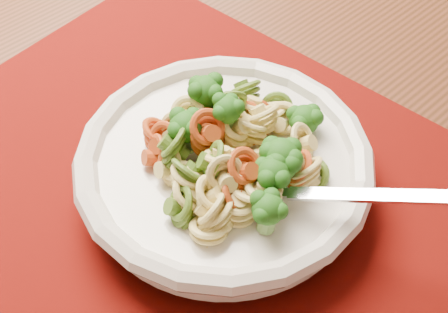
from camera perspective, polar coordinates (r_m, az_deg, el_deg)
The scene contains 5 objects.
dining_table at distance 0.67m, azimuth 3.26°, elevation -0.37°, with size 1.66×1.27×0.78m.
placemat at distance 0.52m, azimuth -2.62°, elevation -2.62°, with size 0.49×0.38×0.00m, color #610904.
pasta_bowl at distance 0.50m, azimuth -0.00°, elevation -0.88°, with size 0.24×0.24×0.05m.
pasta_broccoli_heap at distance 0.48m, azimuth 0.00°, elevation 0.46°, with size 0.20×0.20×0.06m, color #F0DB76, non-canonical shape.
fork at distance 0.46m, azimuth 3.04°, elevation -3.30°, with size 0.19×0.02×0.01m, color silver, non-canonical shape.
Camera 1 is at (0.92, -0.91, 1.19)m, focal length 50.00 mm.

